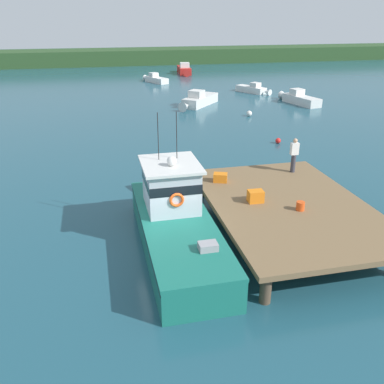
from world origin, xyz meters
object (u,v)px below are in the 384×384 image
object	(u,v)px
moored_boat_off_the_point	(253,89)
deckhand_by_the_boat	(294,155)
moored_boat_mid_harbor	(184,70)
moored_boat_outer_mooring	(198,100)
bait_bucket	(300,206)
mooring_buoy_channel_marker	(278,141)
moored_boat_near_channel	(155,79)
mooring_buoy_inshore	(249,113)
moored_boat_far_right	(299,99)
crate_single_far	(220,178)
main_fishing_boat	(175,219)
crate_stack_near_edge	(256,196)

from	to	relation	value
moored_boat_off_the_point	deckhand_by_the_boat	bearing A→B (deg)	-106.90
moored_boat_mid_harbor	moored_boat_outer_mooring	bearing A→B (deg)	-98.48
bait_bucket	moored_boat_mid_harbor	world-z (taller)	moored_boat_mid_harbor
deckhand_by_the_boat	mooring_buoy_channel_marker	bearing A→B (deg)	70.14
moored_boat_near_channel	mooring_buoy_inshore	xyz separation A→B (m)	(5.13, -20.49, -0.16)
bait_bucket	mooring_buoy_channel_marker	world-z (taller)	bait_bucket
moored_boat_far_right	mooring_buoy_inshore	bearing A→B (deg)	-148.30
mooring_buoy_channel_marker	bait_bucket	bearing A→B (deg)	-110.37
crate_single_far	moored_boat_outer_mooring	size ratio (longest dim) A/B	0.11
moored_boat_off_the_point	mooring_buoy_inshore	bearing A→B (deg)	-112.14
main_fishing_boat	moored_boat_far_right	xyz separation A→B (m)	(16.68, 23.49, -0.54)
moored_boat_near_channel	main_fishing_boat	bearing A→B (deg)	-97.11
crate_single_far	mooring_buoy_inshore	distance (m)	18.33
bait_bucket	moored_boat_off_the_point	distance (m)	32.30
bait_bucket	deckhand_by_the_boat	distance (m)	4.24
mooring_buoy_channel_marker	crate_stack_near_edge	bearing A→B (deg)	-118.12
mooring_buoy_channel_marker	moored_boat_mid_harbor	bearing A→B (deg)	88.37
moored_boat_near_channel	moored_boat_mid_harbor	bearing A→B (deg)	53.48
crate_single_far	main_fishing_boat	bearing A→B (deg)	-133.27
main_fishing_boat	moored_boat_off_the_point	bearing A→B (deg)	64.35
crate_single_far	moored_boat_far_right	distance (m)	25.08
mooring_buoy_inshore	mooring_buoy_channel_marker	bearing A→B (deg)	-96.18
moored_boat_outer_mooring	mooring_buoy_inshore	size ratio (longest dim) A/B	11.20
mooring_buoy_channel_marker	moored_boat_off_the_point	bearing A→B (deg)	74.44
deckhand_by_the_boat	moored_boat_near_channel	distance (m)	36.80
moored_boat_outer_mooring	moored_boat_far_right	world-z (taller)	moored_boat_outer_mooring
moored_boat_near_channel	moored_boat_off_the_point	size ratio (longest dim) A/B	1.04
moored_boat_near_channel	moored_boat_outer_mooring	size ratio (longest dim) A/B	0.86
crate_stack_near_edge	moored_boat_near_channel	size ratio (longest dim) A/B	0.13
moored_boat_mid_harbor	moored_boat_off_the_point	size ratio (longest dim) A/B	1.48
crate_stack_near_edge	crate_single_far	bearing A→B (deg)	107.44
main_fishing_boat	bait_bucket	world-z (taller)	main_fishing_boat
moored_boat_near_channel	moored_boat_mid_harbor	distance (m)	8.87
deckhand_by_the_boat	mooring_buoy_channel_marker	world-z (taller)	deckhand_by_the_boat
deckhand_by_the_boat	crate_single_far	bearing A→B (deg)	-173.44
bait_bucket	mooring_buoy_channel_marker	bearing A→B (deg)	69.63
moored_boat_off_the_point	mooring_buoy_channel_marker	size ratio (longest dim) A/B	11.88
moored_boat_mid_harbor	mooring_buoy_channel_marker	xyz separation A→B (m)	(-1.02, -35.64, -0.37)
moored_boat_outer_mooring	mooring_buoy_channel_marker	world-z (taller)	moored_boat_outer_mooring
moored_boat_near_channel	moored_boat_off_the_point	world-z (taller)	moored_boat_near_channel
crate_stack_near_edge	bait_bucket	size ratio (longest dim) A/B	1.76
crate_single_far	moored_boat_near_channel	distance (m)	37.25
moored_boat_mid_harbor	moored_boat_outer_mooring	world-z (taller)	moored_boat_mid_harbor
deckhand_by_the_boat	moored_boat_far_right	size ratio (longest dim) A/B	0.30
moored_boat_near_channel	moored_boat_mid_harbor	size ratio (longest dim) A/B	0.71
crate_stack_near_edge	bait_bucket	world-z (taller)	crate_stack_near_edge
main_fishing_boat	mooring_buoy_inshore	distance (m)	21.92
crate_stack_near_edge	moored_boat_mid_harbor	xyz separation A→B (m)	(6.91, 46.67, -0.89)
mooring_buoy_channel_marker	crate_single_far	bearing A→B (deg)	-127.55
moored_boat_off_the_point	mooring_buoy_inshore	size ratio (longest dim) A/B	9.20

